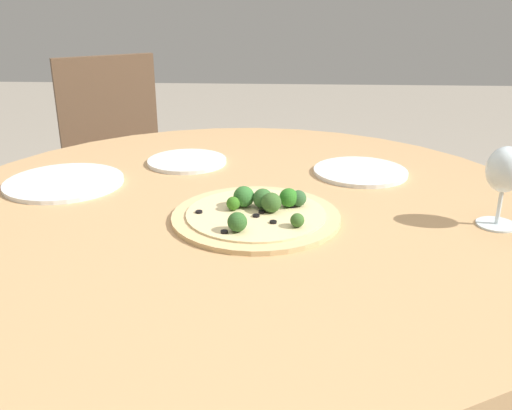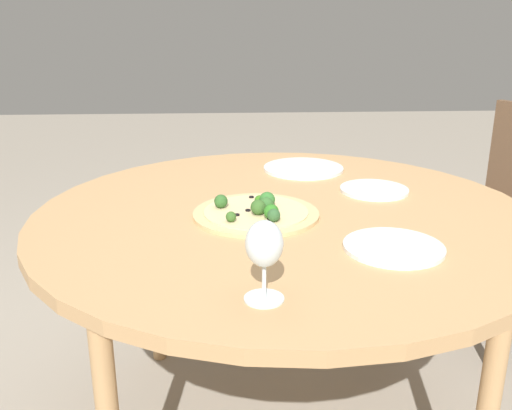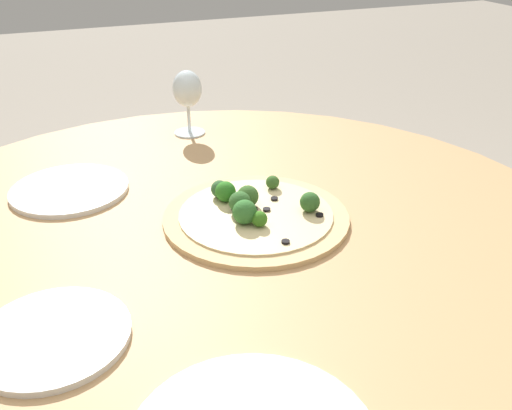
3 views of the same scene
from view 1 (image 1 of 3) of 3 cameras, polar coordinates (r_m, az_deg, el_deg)
The scene contains 7 objects.
dining_table at distance 1.24m, azimuth -1.50°, elevation -2.20°, with size 1.37×1.37×0.73m.
chair at distance 2.26m, azimuth -13.39°, elevation 3.39°, with size 0.55×0.55×0.92m.
pizza at distance 1.14m, azimuth 0.19°, elevation -0.81°, with size 0.34×0.34×0.06m.
wine_glass at distance 1.17m, azimuth 23.64°, elevation 2.98°, with size 0.08×0.08×0.16m.
plate_near at distance 1.44m, azimuth 10.39°, elevation 3.31°, with size 0.23×0.23×0.01m.
plate_far at distance 1.51m, azimuth -6.91°, elevation 4.37°, with size 0.21×0.21×0.01m.
plate_side at distance 1.41m, azimuth -18.63°, elevation 2.17°, with size 0.28×0.28×0.01m.
Camera 1 is at (-1.13, -0.09, 1.18)m, focal length 40.00 mm.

